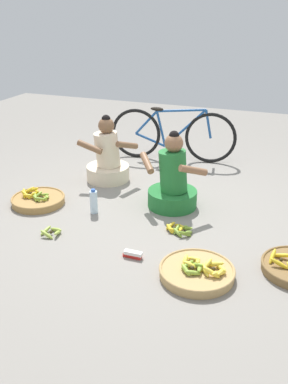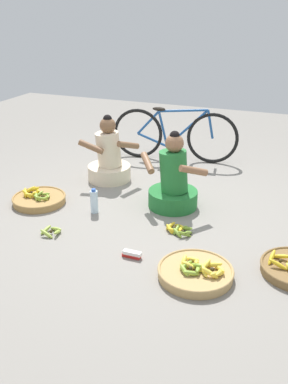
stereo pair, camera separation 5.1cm
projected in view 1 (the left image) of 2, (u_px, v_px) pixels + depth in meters
The scene contains 10 objects.
ground_plane at pixel (151, 216), 4.37m from camera, with size 10.00×10.00×0.00m, color gray.
vendor_woman_front at pixel (173, 183), 4.47m from camera, with size 0.76×0.52×0.83m.
vendor_woman_behind at pixel (108, 160), 5.15m from camera, with size 0.63×0.52×0.81m.
bicycle_leaning at pixel (172, 135), 5.78m from camera, with size 1.69×0.29×0.73m.
banana_basket_back_center at pixel (38, 199), 4.62m from camera, with size 0.57×0.57×0.15m.
banana_basket_near_bicycle at pixel (197, 271), 3.38m from camera, with size 0.61×0.61×0.15m.
loose_bananas_front_left at pixel (179, 229), 4.05m from camera, with size 0.29×0.24×0.09m.
loose_bananas_mid_left at pixel (51, 232), 4.00m from camera, with size 0.19×0.18×0.09m.
water_bottle at pixel (94, 202), 4.38m from camera, with size 0.08×0.08×0.26m.
packet_carton_stack at pixel (133, 254), 3.64m from camera, with size 0.17×0.06×0.06m.
Camera 1 is at (1.31, -3.66, 2.00)m, focal length 40.06 mm.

